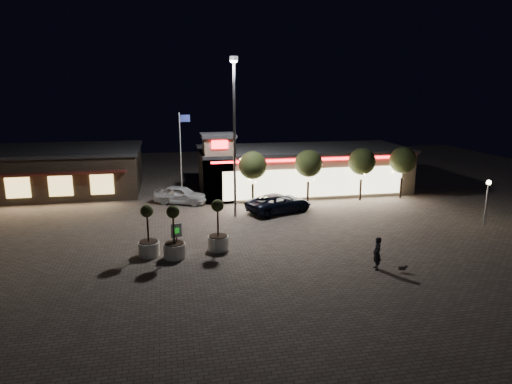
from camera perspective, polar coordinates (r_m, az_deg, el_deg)
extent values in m
plane|color=#685D54|center=(28.95, -4.14, -7.65)|extent=(90.00, 90.00, 0.00)
cube|color=gray|center=(45.60, 5.84, 2.71)|extent=(20.00, 8.00, 4.00)
cube|color=#262628|center=(45.26, 5.90, 5.39)|extent=(20.40, 8.40, 0.30)
cube|color=beige|center=(41.90, 7.43, 1.16)|extent=(17.00, 0.12, 2.60)
cube|color=red|center=(41.48, 7.53, 4.06)|extent=(19.00, 0.10, 0.18)
cube|color=gray|center=(41.08, -4.72, 2.84)|extent=(2.60, 2.60, 5.80)
cube|color=#262628|center=(40.64, -4.80, 7.07)|extent=(3.00, 3.00, 0.30)
cube|color=red|center=(39.38, -4.56, 5.92)|extent=(1.40, 0.10, 0.70)
cube|color=#382D23|center=(48.80, -23.82, 2.33)|extent=(16.00, 10.00, 4.00)
cube|color=#262628|center=(48.47, -24.05, 4.83)|extent=(16.40, 10.40, 0.30)
cube|color=#591E19|center=(43.49, -25.39, 2.04)|extent=(14.40, 0.80, 0.15)
cube|color=#FFD272|center=(44.58, -27.62, 0.47)|extent=(2.00, 0.12, 1.80)
cube|color=#FFD272|center=(43.70, -23.23, 0.69)|extent=(2.00, 0.12, 1.80)
cube|color=#FFD272|center=(43.09, -18.68, 0.90)|extent=(2.00, 0.12, 1.80)
cylinder|color=gray|center=(35.50, -2.70, 6.28)|extent=(0.20, 0.20, 12.00)
cube|color=gray|center=(35.28, -2.81, 16.32)|extent=(0.60, 0.40, 0.35)
cube|color=white|center=(35.27, -2.81, 16.00)|extent=(0.45, 0.30, 0.08)
cylinder|color=white|center=(40.37, -9.37, 4.10)|extent=(0.10, 0.10, 8.00)
cube|color=#283495|center=(39.98, -8.91, 9.09)|extent=(0.90, 0.04, 0.60)
cylinder|color=gray|center=(38.03, 26.83, -1.43)|extent=(0.12, 0.12, 3.20)
sphere|color=#FFE5B2|center=(37.68, 27.10, 1.07)|extent=(0.36, 0.36, 0.36)
cylinder|color=#332319|center=(39.65, -0.41, -0.36)|extent=(0.20, 0.20, 1.92)
sphere|color=#2D3819|center=(39.12, -0.41, 3.36)|extent=(2.42, 2.42, 2.42)
cylinder|color=#332319|center=(40.85, 6.50, -0.04)|extent=(0.20, 0.20, 1.92)
sphere|color=#2D3819|center=(40.34, 6.59, 3.57)|extent=(2.42, 2.42, 2.42)
cylinder|color=#332319|center=(42.62, 12.92, 0.26)|extent=(0.20, 0.20, 1.92)
sphere|color=#2D3819|center=(42.12, 13.10, 3.73)|extent=(2.42, 2.42, 2.42)
cylinder|color=#332319|center=(44.38, 17.64, 0.48)|extent=(0.20, 0.20, 1.92)
sphere|color=#2D3819|center=(43.90, 17.88, 3.81)|extent=(2.42, 2.42, 2.42)
imported|color=black|center=(37.74, 2.91, -1.37)|extent=(6.16, 4.39, 1.56)
imported|color=silver|center=(40.90, -9.37, -0.34)|extent=(5.12, 3.61, 1.62)
imported|color=black|center=(27.07, 14.89, -7.44)|extent=(0.52, 0.74, 1.91)
cube|color=#59514C|center=(27.31, 17.78, -9.01)|extent=(0.43, 0.22, 0.22)
sphere|color=#59514C|center=(27.36, 18.26, -8.81)|extent=(0.20, 0.20, 0.20)
cylinder|color=silver|center=(29.14, -13.23, -6.92)|extent=(1.32, 1.32, 0.88)
cylinder|color=black|center=(28.98, -13.28, -6.06)|extent=(1.14, 1.14, 0.07)
cylinder|color=#332319|center=(28.67, -13.39, -4.14)|extent=(0.11, 0.11, 1.97)
sphere|color=#2D3819|center=(28.41, -13.49, -2.34)|extent=(0.77, 0.77, 0.77)
cylinder|color=silver|center=(28.48, -10.14, -7.22)|extent=(1.35, 1.35, 0.90)
cylinder|color=black|center=(28.32, -10.18, -6.33)|extent=(1.17, 1.17, 0.07)
cylinder|color=#332319|center=(28.00, -10.27, -4.32)|extent=(0.11, 0.11, 2.02)
sphere|color=#2D3819|center=(27.72, -10.35, -2.44)|extent=(0.78, 0.78, 0.78)
cylinder|color=silver|center=(29.42, -4.74, -6.37)|extent=(1.35, 1.35, 0.90)
cylinder|color=black|center=(29.26, -4.76, -5.50)|extent=(1.17, 1.17, 0.07)
cylinder|color=#332319|center=(28.94, -4.80, -3.54)|extent=(0.11, 0.11, 2.02)
sphere|color=#2D3819|center=(28.68, -4.83, -1.71)|extent=(0.79, 0.79, 0.79)
cylinder|color=gray|center=(28.85, -9.84, -6.59)|extent=(0.08, 0.08, 1.22)
cube|color=white|center=(28.54, -9.91, -4.76)|extent=(0.65, 0.26, 0.87)
cube|color=green|center=(28.50, -9.91, -4.79)|extent=(0.35, 0.13, 0.36)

